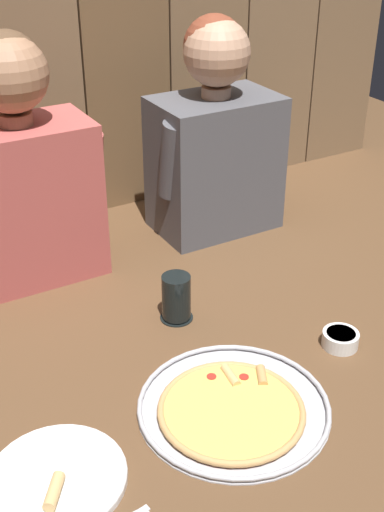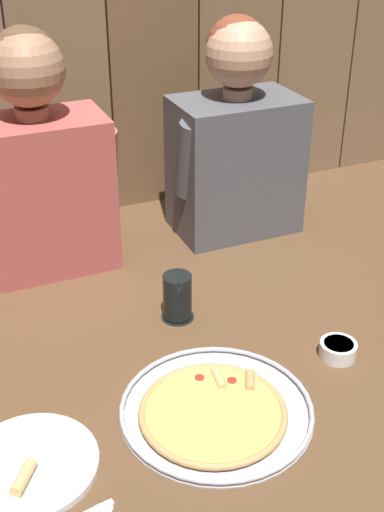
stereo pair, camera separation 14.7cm
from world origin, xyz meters
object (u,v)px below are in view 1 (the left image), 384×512
(dinner_plate, at_px, (57,477))
(diner_left, at_px, (23,172))
(drinking_glass, at_px, (176,298))
(dipping_bowl, at_px, (340,338))
(pizza_tray, at_px, (233,407))
(diner_right, at_px, (216,137))

(dinner_plate, xyz_separation_m, diner_left, (0.19, 0.69, 0.28))
(dinner_plate, relative_size, drinking_glass, 2.14)
(dipping_bowl, relative_size, diner_left, 0.13)
(diner_left, bearing_deg, dinner_plate, -105.56)
(drinking_glass, relative_size, diner_left, 0.19)
(pizza_tray, relative_size, dinner_plate, 1.55)
(dinner_plate, xyz_separation_m, dipping_bowl, (0.68, 0.05, 0.01))
(drinking_glass, xyz_separation_m, diner_left, (-0.22, 0.37, 0.23))
(pizza_tray, distance_m, diner_right, 0.84)
(pizza_tray, bearing_deg, diner_right, 61.16)
(dinner_plate, height_order, diner_right, diner_right)
(dipping_bowl, bearing_deg, diner_left, 127.05)
(drinking_glass, bearing_deg, diner_right, 48.22)
(drinking_glass, bearing_deg, diner_left, 121.00)
(diner_right, bearing_deg, drinking_glass, -131.78)
(dinner_plate, bearing_deg, diner_right, 43.08)
(dinner_plate, height_order, diner_left, diner_left)
(dipping_bowl, distance_m, diner_right, 0.69)
(diner_left, relative_size, diner_right, 1.02)
(pizza_tray, distance_m, diner_left, 0.77)
(drinking_glass, bearing_deg, dipping_bowl, -46.13)
(drinking_glass, distance_m, dipping_bowl, 0.38)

